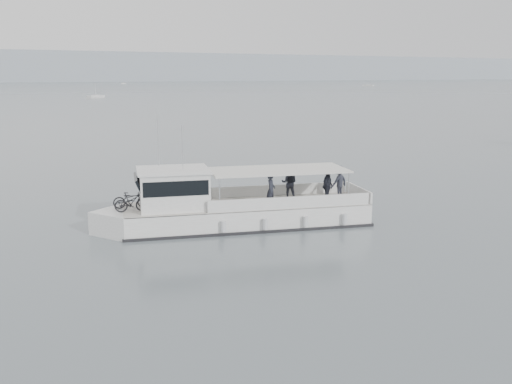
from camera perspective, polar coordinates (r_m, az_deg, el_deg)
name	(u,v)px	position (r m, az deg, el deg)	size (l,w,h in m)	color
ground	(300,206)	(31.64, 4.41, -1.44)	(1400.00, 1400.00, 0.00)	slate
tour_boat	(223,208)	(27.20, -3.30, -1.63)	(13.23, 6.14, 5.56)	white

